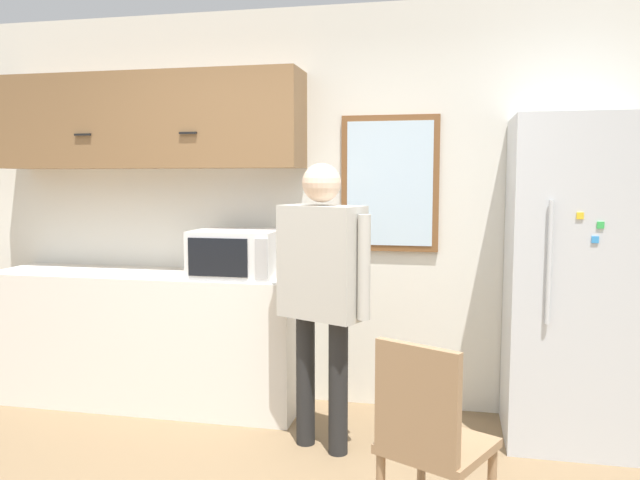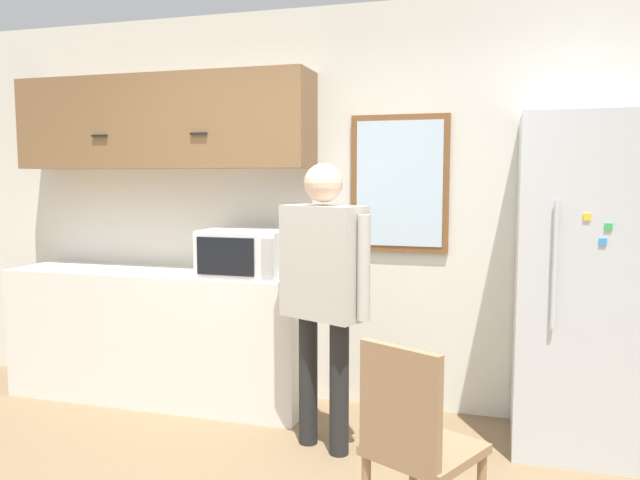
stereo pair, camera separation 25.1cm
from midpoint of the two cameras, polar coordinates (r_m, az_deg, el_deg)
name	(u,v)px [view 1 (the left image)]	position (r m, az deg, el deg)	size (l,w,h in m)	color
back_wall	(315,209)	(4.30, -2.16, 2.89)	(6.00, 0.06, 2.70)	silver
counter	(147,338)	(4.56, -17.07, -8.56)	(2.16, 0.57, 0.91)	silver
upper_cabinets	(148,122)	(4.53, -17.02, 10.32)	(2.16, 0.38, 0.64)	olive
microwave	(237,254)	(4.13, -9.37, -1.25)	(0.56, 0.43, 0.31)	white
person	(322,277)	(3.52, -1.90, -3.40)	(0.58, 0.39, 1.64)	black
refrigerator	(580,282)	(3.90, 20.97, -3.61)	(0.81, 0.68, 1.91)	silver
chair	(429,436)	(2.72, 7.21, -17.39)	(0.55, 0.55, 0.91)	#997551
window	(390,184)	(4.16, 4.68, 5.16)	(0.65, 0.05, 0.90)	brown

